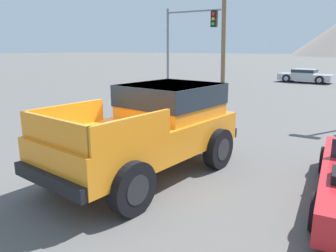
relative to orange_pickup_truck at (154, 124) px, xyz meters
name	(u,v)px	position (x,y,z in m)	size (l,w,h in m)	color
ground_plane	(142,170)	(-0.31, -0.09, -1.15)	(320.00, 320.00, 0.00)	#5B5956
orange_pickup_truck	(154,124)	(0.00, 0.00, 0.00)	(2.87, 5.23, 2.02)	orange
parked_car_silver	(305,76)	(-0.48, 23.68, -0.57)	(4.38, 2.22, 1.12)	#B7BABF
traffic_light_main	(188,34)	(-5.66, 12.24, 2.52)	(3.65, 0.38, 5.24)	slate
palm_tree_tall	(226,1)	(-6.19, 19.44, 5.26)	(2.93, 2.91, 8.62)	brown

